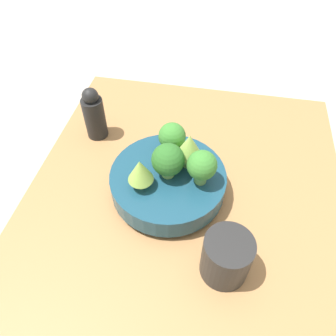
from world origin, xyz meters
TOP-DOWN VIEW (x-y plane):
  - ground_plane at (0.00, 0.00)m, footprint 6.00×6.00m
  - table at (0.00, 0.00)m, footprint 0.86×0.71m
  - bowl at (0.02, 0.04)m, footprint 0.25×0.25m
  - broccoli_floret_right at (0.09, 0.04)m, footprint 0.06×0.06m
  - broccoli_floret_center at (0.02, 0.04)m, footprint 0.07×0.07m
  - romanesco_piece_far at (-0.03, 0.09)m, footprint 0.05×0.05m
  - broccoli_floret_front at (0.01, -0.03)m, footprint 0.06×0.06m
  - romanesco_piece_near at (0.05, -0.00)m, footprint 0.05×0.05m
  - cup at (-0.15, -0.10)m, footprint 0.09×0.09m
  - pepper_mill at (0.17, 0.26)m, footprint 0.05×0.05m

SIDE VIEW (x-z plane):
  - ground_plane at x=0.00m, z-range 0.00..0.00m
  - table at x=0.00m, z-range 0.00..0.03m
  - bowl at x=0.02m, z-range 0.04..0.10m
  - cup at x=-0.15m, z-range 0.03..0.13m
  - pepper_mill at x=0.17m, z-range 0.03..0.17m
  - broccoli_floret_right at x=0.09m, z-range 0.10..0.17m
  - broccoli_floret_center at x=0.02m, z-range 0.10..0.18m
  - romanesco_piece_far at x=-0.03m, z-range 0.11..0.18m
  - broccoli_floret_front at x=0.01m, z-range 0.10..0.18m
  - romanesco_piece_near at x=0.05m, z-range 0.11..0.19m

